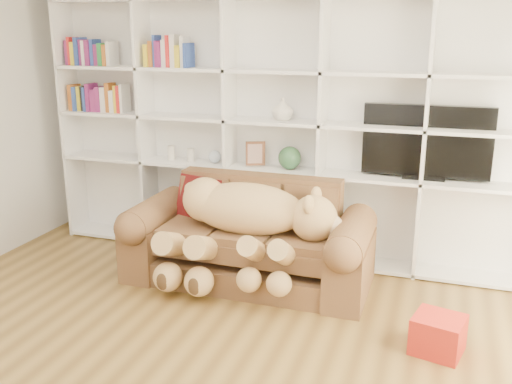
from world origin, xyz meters
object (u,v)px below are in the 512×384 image
(sofa, at_px, (249,244))
(teddy_bear, at_px, (244,221))
(tv, at_px, (427,143))
(gift_box, at_px, (438,335))

(sofa, relative_size, teddy_bear, 1.42)
(sofa, xyz_separation_m, tv, (1.38, 0.65, 0.85))
(sofa, bearing_deg, teddy_bear, -83.32)
(sofa, distance_m, gift_box, 1.75)
(teddy_bear, relative_size, gift_box, 4.54)
(teddy_bear, bearing_deg, sofa, 96.38)
(teddy_bear, height_order, gift_box, teddy_bear)
(teddy_bear, height_order, tv, tv)
(teddy_bear, relative_size, tv, 1.36)
(sofa, height_order, teddy_bear, teddy_bear)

